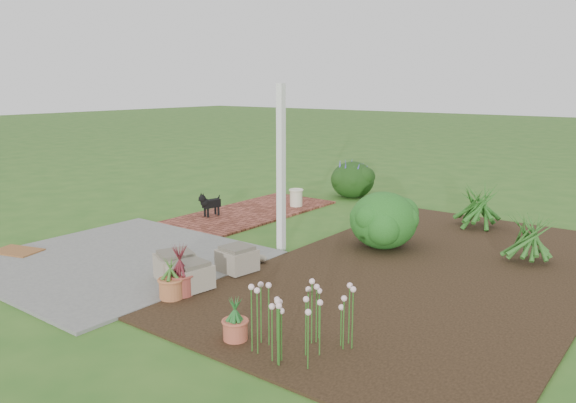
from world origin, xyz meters
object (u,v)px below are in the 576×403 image
Objects in this scene: black_dog at (210,203)px; evergreen_shrub at (383,219)px; stone_trough_near at (176,267)px; cream_ceramic_urn at (296,198)px.

evergreen_shrub is (3.52, 0.24, 0.17)m from black_dog.
stone_trough_near is 0.46× the size of evergreen_shrub.
cream_ceramic_urn is at bearing 151.93° from evergreen_shrub.
black_dog is at bearing -113.69° from cream_ceramic_urn.
stone_trough_near is at bearing -41.96° from black_dog.
black_dog is 1.46× the size of cream_ceramic_urn.
evergreen_shrub reaches higher than cream_ceramic_urn.
black_dog is at bearing 128.22° from stone_trough_near.
evergreen_shrub is at bearing -28.07° from cream_ceramic_urn.
evergreen_shrub reaches higher than black_dog.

